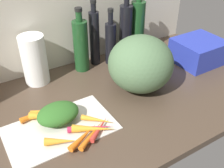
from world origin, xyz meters
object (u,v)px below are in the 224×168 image
Objects in this scene: winter_squash at (140,63)px; carrot_4 at (94,129)px; bottle_3 at (126,32)px; dish_rack at (198,51)px; carrot_2 at (91,128)px; cutting_board at (60,128)px; bottle_2 at (111,42)px; carrot_8 at (61,141)px; carrot_5 at (92,135)px; carrot_1 at (98,119)px; carrot_3 at (45,116)px; carrot_6 at (45,111)px; bottle_0 at (81,45)px; paper_towel_roll at (34,60)px; bottle_1 at (94,37)px; carrot_7 at (99,129)px; carrot_0 at (84,136)px; carrot_9 at (37,114)px; bottle_4 at (137,28)px.

carrot_4 is at bearing -153.70° from winter_squash.
dish_rack is (30.16, -23.88, -8.97)cm from bottle_3.
cutting_board is at bearing 140.65° from carrot_2.
cutting_board is at bearing -141.80° from bottle_2.
dish_rack is (85.55, 18.54, 3.88)cm from carrot_8.
carrot_4 is at bearing -128.03° from bottle_2.
carrot_5 is 64.65cm from bottle_3.
carrot_1 is 8.44cm from carrot_5.
carrot_5 is at bearing -53.82° from cutting_board.
dish_rack is (85.50, 2.67, 3.85)cm from carrot_3.
carrot_1 is 22.08cm from carrot_6.
carrot_2 is at bearing -112.60° from bottle_0.
carrot_4 is at bearing -66.74° from carrot_2.
paper_towel_roll is at bearing 103.81° from carrot_1.
bottle_2 is 46.41cm from dish_rack.
carrot_1 is 0.54× the size of dish_rack.
bottle_1 is at bearing 168.92° from bottle_3.
bottle_1 is (-6.07, 30.36, 2.25)cm from winter_squash.
carrot_2 is at bearing -120.59° from bottle_1.
carrot_4 is (9.65, -8.73, 1.91)cm from cutting_board.
carrot_7 is at bearing -114.38° from carrot_1.
carrot_3 reaches higher than carrot_5.
paper_towel_roll is (5.77, 25.58, 9.66)cm from carrot_6.
carrot_0 is 47.14cm from paper_towel_roll.
carrot_4 is 54.74cm from bottle_2.
winter_squash is at bearing -62.47° from bottle_0.
carrot_5 is at bearing -133.23° from carrot_4.
carrot_5 is 0.42× the size of bottle_3.
bottle_2 reaches higher than winter_squash.
dish_rack is at bearing 15.71° from carrot_5.
carrot_9 is 0.38× the size of bottle_4.
carrot_9 is at bearing 130.11° from carrot_7.
carrot_6 is at bearing 72.16° from carrot_3.
carrot_2 is at bearing 3.47° from carrot_8.
carrot_2 is 0.59× the size of winter_squash.
carrot_3 is 69.43cm from bottle_4.
bottle_4 is (50.76, 41.72, 13.31)cm from carrot_2.
bottle_4 is (24.18, -3.24, 0.56)cm from bottle_1.
bottle_1 is (26.03, 46.23, 12.43)cm from carrot_4.
carrot_0 is 57.98cm from bottle_1.
carrot_1 is 56.41cm from bottle_3.
carrot_7 is (3.95, 1.33, -0.01)cm from carrot_5.
winter_squash is 0.91× the size of bottle_0.
carrot_2 is at bearing 30.79° from carrot_0.
paper_towel_roll reaches higher than carrot_4.
cutting_board is 53.71cm from bottle_1.
carrot_2 reaches higher than carrot_6.
carrot_8 reaches higher than carrot_6.
carrot_6 is 60.76cm from bottle_3.
carrot_0 is at bearing 166.13° from carrot_5.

